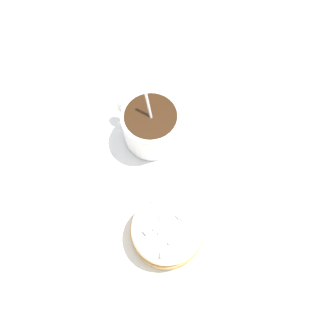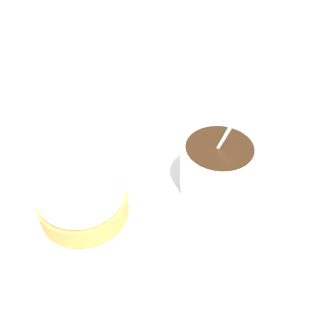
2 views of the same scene
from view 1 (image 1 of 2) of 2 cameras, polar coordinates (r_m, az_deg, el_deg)
The scene contains 4 objects.
ground_plane at distance 0.49m, azimuth -1.19°, elevation -2.47°, with size 3.00×3.00×0.00m, color #C6B793.
paper_napkin at distance 0.48m, azimuth -1.19°, elevation -2.41°, with size 0.32×0.30×0.00m.
coffee_cup at distance 0.49m, azimuth -3.01°, elevation 7.49°, with size 0.09×0.10×0.10m.
frosted_pastry at distance 0.44m, azimuth -0.19°, elevation -10.73°, with size 0.10×0.10×0.06m.
Camera 1 is at (-0.16, -0.01, 0.46)m, focal length 35.00 mm.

